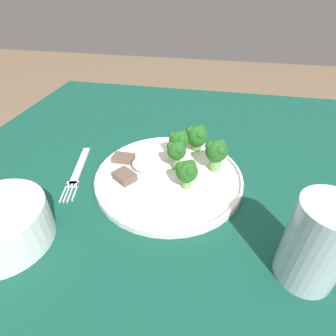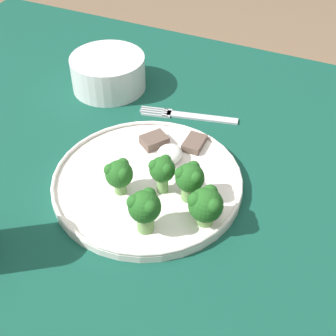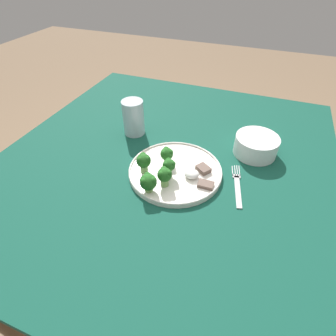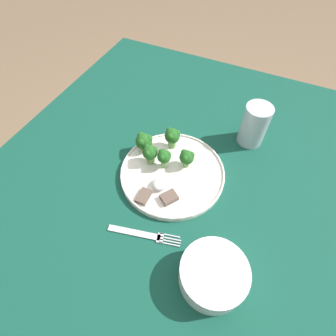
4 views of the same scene
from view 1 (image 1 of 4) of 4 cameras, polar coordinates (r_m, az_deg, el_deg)
name	(u,v)px [view 1 (image 1 of 4)]	position (r m, az deg, el deg)	size (l,w,h in m)	color
table	(189,244)	(0.54, 4.50, -16.09)	(1.08, 1.16, 0.76)	#114738
dinner_plate	(169,177)	(0.52, 0.18, -1.98)	(0.29, 0.29, 0.02)	white
fork	(78,172)	(0.57, -19.06, -0.76)	(0.06, 0.18, 0.00)	silver
cream_bowl	(1,227)	(0.47, -32.62, -10.69)	(0.14, 0.14, 0.06)	white
drinking_glass	(315,247)	(0.39, 29.34, -14.82)	(0.08, 0.08, 0.13)	#B2C1CC
broccoli_floret_near_rim_left	(179,141)	(0.55, 2.38, 5.82)	(0.04, 0.04, 0.06)	#709E56
broccoli_floret_center_left	(177,151)	(0.51, 1.88, 3.69)	(0.04, 0.04, 0.06)	#709E56
broccoli_floret_back_left	(216,152)	(0.52, 10.47, 3.49)	(0.04, 0.04, 0.07)	#709E56
broccoli_floret_front_left	(187,172)	(0.47, 4.11, -0.78)	(0.04, 0.04, 0.06)	#709E56
broccoli_floret_center_back	(197,136)	(0.58, 6.28, 6.98)	(0.05, 0.05, 0.06)	#709E56
meat_slice_front_slice	(123,158)	(0.56, -9.69, 2.16)	(0.04, 0.03, 0.01)	brown
meat_slice_middle_slice	(125,176)	(0.51, -9.44, -1.78)	(0.05, 0.05, 0.02)	brown
sauce_dollop	(143,164)	(0.53, -5.56, 0.82)	(0.04, 0.04, 0.02)	white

